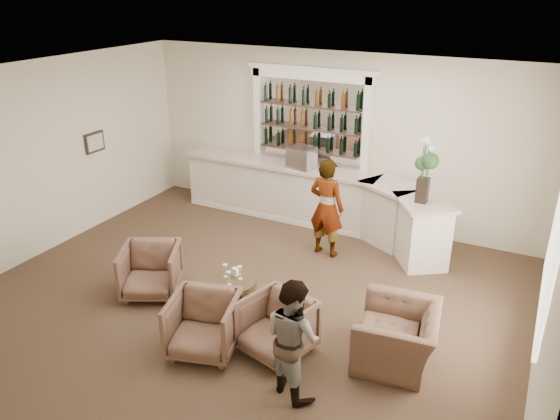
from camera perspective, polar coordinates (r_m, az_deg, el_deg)
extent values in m
plane|color=#4D3826|center=(8.43, -3.63, -9.27)|extent=(8.00, 8.00, 0.00)
cube|color=beige|center=(10.67, 5.80, 7.42)|extent=(8.00, 0.04, 3.30)
cube|color=beige|center=(10.23, -23.63, 4.89)|extent=(0.04, 7.00, 3.30)
cube|color=beige|center=(6.73, 26.88, -4.71)|extent=(0.04, 7.00, 3.30)
cube|color=white|center=(7.24, -4.29, 13.41)|extent=(8.00, 7.00, 0.04)
cube|color=white|center=(7.17, 26.86, -2.62)|extent=(0.05, 2.40, 1.90)
cube|color=black|center=(10.97, -18.81, 6.73)|extent=(0.04, 0.46, 0.38)
cube|color=beige|center=(10.95, -18.72, 6.71)|extent=(0.01, 0.38, 0.30)
cube|color=silver|center=(11.10, 0.10, 2.13)|extent=(4.00, 0.70, 1.08)
cube|color=beige|center=(10.90, 0.05, 4.90)|extent=(4.10, 0.82, 0.06)
cube|color=silver|center=(10.12, 11.43, -0.49)|extent=(1.12, 1.04, 1.08)
cube|color=beige|center=(9.90, 11.65, 2.50)|extent=(1.27, 1.19, 0.06)
cube|color=silver|center=(9.52, 14.57, -2.36)|extent=(1.08, 1.14, 1.08)
cube|color=beige|center=(9.28, 14.89, 0.78)|extent=(1.24, 1.29, 0.06)
cube|color=white|center=(11.02, -0.68, -0.80)|extent=(4.00, 0.06, 0.10)
cube|color=white|center=(10.77, 3.32, 9.28)|extent=(2.15, 0.02, 1.65)
cube|color=white|center=(11.34, -2.22, 7.40)|extent=(0.14, 0.16, 2.90)
cube|color=white|center=(10.45, 8.91, 5.77)|extent=(0.14, 0.16, 2.90)
cube|color=white|center=(10.54, 3.29, 13.92)|extent=(2.52, 0.16, 0.18)
cube|color=white|center=(10.52, 3.31, 14.56)|extent=(2.64, 0.20, 0.08)
cube|color=#37251B|center=(10.82, 3.01, 6.22)|extent=(2.05, 0.20, 0.03)
cube|color=#37251B|center=(10.70, 3.06, 8.48)|extent=(2.05, 0.20, 0.03)
cube|color=#37251B|center=(10.60, 3.11, 10.78)|extent=(2.05, 0.20, 0.03)
cylinder|color=#442F1D|center=(8.08, -5.02, -8.82)|extent=(0.72, 0.72, 0.50)
imported|color=gray|center=(9.39, 4.89, 0.26)|extent=(0.68, 0.49, 1.76)
imported|color=gray|center=(6.36, 1.32, -13.18)|extent=(0.89, 0.82, 1.48)
imported|color=brown|center=(8.59, -13.37, -6.21)|extent=(1.14, 1.15, 0.79)
imported|color=brown|center=(7.24, -8.00, -11.77)|extent=(1.05, 1.07, 0.79)
imported|color=brown|center=(7.16, -0.36, -12.10)|extent=(1.01, 1.02, 0.76)
imported|color=brown|center=(7.18, 12.12, -12.73)|extent=(1.13, 1.25, 0.73)
cube|color=silver|center=(10.46, 2.28, 5.48)|extent=(0.52, 0.46, 0.42)
cube|color=black|center=(9.13, 14.66, 2.04)|extent=(0.18, 0.18, 0.41)
cube|color=white|center=(8.03, -4.69, -6.44)|extent=(0.08, 0.08, 0.12)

